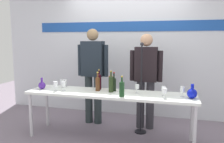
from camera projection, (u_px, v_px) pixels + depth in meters
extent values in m
plane|color=slate|center=(110.00, 138.00, 3.74)|extent=(10.00, 10.00, 0.00)
cube|color=silver|center=(127.00, 44.00, 4.82)|extent=(5.55, 0.10, 3.00)
cube|color=#1E4FA6|center=(127.00, 26.00, 4.72)|extent=(3.88, 0.01, 0.20)
cube|color=white|center=(110.00, 94.00, 3.64)|extent=(2.65, 0.61, 0.04)
cylinder|color=silver|center=(31.00, 115.00, 3.77)|extent=(0.05, 0.05, 0.72)
cylinder|color=silver|center=(195.00, 131.00, 3.12)|extent=(0.05, 0.05, 0.72)
cylinder|color=silver|center=(47.00, 107.00, 4.26)|extent=(0.05, 0.05, 0.72)
cylinder|color=silver|center=(192.00, 119.00, 3.61)|extent=(0.05, 0.05, 0.72)
sphere|color=#4A2293|center=(42.00, 85.00, 3.88)|extent=(0.12, 0.12, 0.12)
cylinder|color=#4A2293|center=(42.00, 80.00, 3.87)|extent=(0.04, 0.04, 0.08)
sphere|color=#0B17BC|center=(192.00, 94.00, 3.26)|extent=(0.14, 0.14, 0.14)
cylinder|color=#0B17BC|center=(192.00, 87.00, 3.25)|extent=(0.04, 0.04, 0.08)
cylinder|color=#263032|center=(89.00, 99.00, 4.41)|extent=(0.14, 0.14, 0.91)
cylinder|color=#263032|center=(98.00, 100.00, 4.36)|extent=(0.14, 0.14, 0.91)
cube|color=#1B242D|center=(93.00, 59.00, 4.28)|extent=(0.40, 0.22, 0.65)
cylinder|color=#1B242D|center=(80.00, 60.00, 4.35)|extent=(0.09, 0.09, 0.58)
cylinder|color=#1B242D|center=(106.00, 61.00, 4.22)|extent=(0.09, 0.09, 0.58)
sphere|color=#8F724F|center=(93.00, 35.00, 4.22)|extent=(0.22, 0.22, 0.22)
cylinder|color=#313037|center=(140.00, 104.00, 4.16)|extent=(0.14, 0.14, 0.86)
cylinder|color=#313037|center=(150.00, 105.00, 4.11)|extent=(0.14, 0.14, 0.86)
cube|color=black|center=(146.00, 64.00, 4.04)|extent=(0.38, 0.22, 0.60)
cylinder|color=black|center=(132.00, 65.00, 4.10)|extent=(0.09, 0.09, 0.54)
cylinder|color=black|center=(160.00, 66.00, 3.98)|extent=(0.09, 0.09, 0.54)
sphere|color=tan|center=(147.00, 40.00, 3.98)|extent=(0.22, 0.22, 0.22)
cylinder|color=#CE6325|center=(111.00, 83.00, 3.86)|extent=(0.07, 0.07, 0.22)
cone|color=#CE6325|center=(111.00, 76.00, 3.85)|extent=(0.07, 0.07, 0.03)
cylinder|color=#CE6325|center=(111.00, 74.00, 3.84)|extent=(0.02, 0.02, 0.07)
cylinder|color=gold|center=(111.00, 72.00, 3.84)|extent=(0.03, 0.03, 0.02)
cylinder|color=#233217|center=(111.00, 85.00, 3.65)|extent=(0.08, 0.08, 0.24)
cone|color=#233217|center=(111.00, 76.00, 3.63)|extent=(0.08, 0.08, 0.03)
cylinder|color=#233217|center=(111.00, 74.00, 3.63)|extent=(0.03, 0.03, 0.09)
cylinder|color=#B69432|center=(111.00, 71.00, 3.62)|extent=(0.03, 0.03, 0.02)
cylinder|color=black|center=(114.00, 85.00, 3.73)|extent=(0.07, 0.07, 0.20)
cone|color=black|center=(114.00, 78.00, 3.71)|extent=(0.07, 0.07, 0.03)
cylinder|color=black|center=(114.00, 76.00, 3.71)|extent=(0.02, 0.02, 0.09)
cylinder|color=#B01615|center=(114.00, 73.00, 3.70)|extent=(0.03, 0.03, 0.02)
cylinder|color=#542F19|center=(98.00, 84.00, 3.73)|extent=(0.07, 0.07, 0.21)
cone|color=#542F19|center=(98.00, 77.00, 3.72)|extent=(0.07, 0.07, 0.03)
cylinder|color=#542F19|center=(98.00, 75.00, 3.71)|extent=(0.03, 0.03, 0.08)
cylinder|color=gold|center=(98.00, 72.00, 3.71)|extent=(0.03, 0.03, 0.02)
cylinder|color=#16391B|center=(122.00, 89.00, 3.37)|extent=(0.08, 0.08, 0.21)
cone|color=#16391B|center=(122.00, 81.00, 3.35)|extent=(0.08, 0.08, 0.03)
cylinder|color=#16391B|center=(122.00, 80.00, 3.35)|extent=(0.03, 0.03, 0.08)
cylinder|color=gold|center=(122.00, 77.00, 3.34)|extent=(0.03, 0.03, 0.02)
cylinder|color=black|center=(99.00, 82.00, 3.86)|extent=(0.07, 0.07, 0.24)
cone|color=black|center=(99.00, 74.00, 3.84)|extent=(0.07, 0.07, 0.03)
cylinder|color=black|center=(99.00, 73.00, 3.84)|extent=(0.02, 0.02, 0.08)
cylinder|color=gold|center=(99.00, 70.00, 3.83)|extent=(0.03, 0.03, 0.02)
cylinder|color=white|center=(64.00, 91.00, 3.76)|extent=(0.06, 0.06, 0.00)
cylinder|color=white|center=(64.00, 88.00, 3.76)|extent=(0.01, 0.01, 0.07)
cylinder|color=white|center=(64.00, 84.00, 3.75)|extent=(0.07, 0.07, 0.08)
cylinder|color=white|center=(56.00, 91.00, 3.73)|extent=(0.06, 0.06, 0.00)
cylinder|color=white|center=(56.00, 89.00, 3.73)|extent=(0.01, 0.01, 0.06)
cylinder|color=white|center=(56.00, 84.00, 3.72)|extent=(0.07, 0.07, 0.09)
cylinder|color=white|center=(65.00, 87.00, 4.07)|extent=(0.06, 0.06, 0.00)
cylinder|color=white|center=(65.00, 85.00, 4.06)|extent=(0.01, 0.01, 0.06)
cylinder|color=white|center=(65.00, 82.00, 4.06)|extent=(0.06, 0.06, 0.07)
cylinder|color=white|center=(62.00, 88.00, 3.97)|extent=(0.05, 0.05, 0.00)
cylinder|color=white|center=(62.00, 86.00, 3.97)|extent=(0.01, 0.01, 0.06)
cylinder|color=white|center=(62.00, 82.00, 3.96)|extent=(0.07, 0.07, 0.09)
cylinder|color=white|center=(137.00, 93.00, 3.59)|extent=(0.06, 0.06, 0.00)
cylinder|color=white|center=(137.00, 91.00, 3.59)|extent=(0.01, 0.01, 0.07)
cylinder|color=white|center=(137.00, 87.00, 3.58)|extent=(0.07, 0.07, 0.07)
cylinder|color=white|center=(182.00, 97.00, 3.36)|extent=(0.06, 0.06, 0.00)
cylinder|color=white|center=(182.00, 94.00, 3.36)|extent=(0.01, 0.01, 0.07)
cylinder|color=white|center=(182.00, 89.00, 3.35)|extent=(0.06, 0.06, 0.09)
cylinder|color=white|center=(164.00, 98.00, 3.28)|extent=(0.06, 0.06, 0.00)
cylinder|color=white|center=(165.00, 95.00, 3.28)|extent=(0.01, 0.01, 0.07)
cylinder|color=white|center=(165.00, 91.00, 3.27)|extent=(0.07, 0.07, 0.07)
cylinder|color=white|center=(163.00, 96.00, 3.43)|extent=(0.06, 0.06, 0.00)
cylinder|color=white|center=(163.00, 93.00, 3.42)|extent=(0.01, 0.01, 0.07)
cylinder|color=white|center=(164.00, 88.00, 3.41)|extent=(0.07, 0.07, 0.07)
cylinder|color=black|center=(140.00, 132.00, 3.98)|extent=(0.20, 0.20, 0.02)
cylinder|color=black|center=(141.00, 90.00, 3.88)|extent=(0.02, 0.02, 1.48)
sphere|color=#232328|center=(142.00, 44.00, 3.78)|extent=(0.06, 0.06, 0.06)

